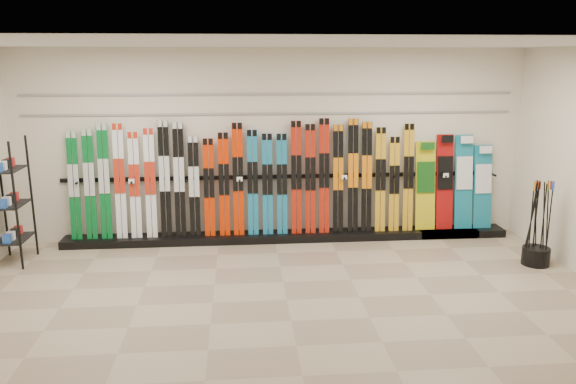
{
  "coord_description": "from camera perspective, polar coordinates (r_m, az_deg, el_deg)",
  "views": [
    {
      "loc": [
        -0.54,
        -6.25,
        2.86
      ],
      "look_at": [
        0.1,
        1.0,
        1.1
      ],
      "focal_mm": 35.0,
      "sensor_mm": 36.0,
      "label": 1
    }
  ],
  "objects": [
    {
      "name": "ceiling",
      "position": [
        6.28,
        -0.12,
        14.87
      ],
      "size": [
        8.0,
        8.0,
        0.0
      ],
      "primitive_type": "plane",
      "rotation": [
        3.14,
        0.0,
        0.0
      ],
      "color": "silver",
      "rests_on": "back_wall"
    },
    {
      "name": "back_wall",
      "position": [
        8.87,
        -1.51,
        4.77
      ],
      "size": [
        8.0,
        0.0,
        8.0
      ],
      "primitive_type": "plane",
      "rotation": [
        1.57,
        0.0,
        0.0
      ],
      "color": "beige",
      "rests_on": "floor"
    },
    {
      "name": "ski_poles",
      "position": [
        8.56,
        24.06,
        -2.87
      ],
      "size": [
        0.34,
        0.24,
        1.18
      ],
      "color": "black",
      "rests_on": "pole_bin"
    },
    {
      "name": "pole_bin",
      "position": [
        8.69,
        23.86,
        -5.96
      ],
      "size": [
        0.38,
        0.38,
        0.25
      ],
      "primitive_type": "cylinder",
      "color": "black",
      "rests_on": "floor"
    },
    {
      "name": "snowboards",
      "position": [
        9.49,
        16.46,
        0.77
      ],
      "size": [
        1.27,
        0.24,
        1.53
      ],
      "color": "gold",
      "rests_on": "ski_rack_base"
    },
    {
      "name": "skis",
      "position": [
        8.77,
        -4.34,
        1.07
      ],
      "size": [
        5.38,
        0.19,
        1.81
      ],
      "color": "#056022",
      "rests_on": "ski_rack_base"
    },
    {
      "name": "slatwall_rail_1",
      "position": [
        8.77,
        -1.53,
        9.92
      ],
      "size": [
        7.6,
        0.02,
        0.03
      ],
      "primitive_type": "cube",
      "color": "gray",
      "rests_on": "back_wall"
    },
    {
      "name": "floor",
      "position": [
        6.9,
        -0.11,
        -10.91
      ],
      "size": [
        8.0,
        8.0,
        0.0
      ],
      "primitive_type": "plane",
      "color": "gray",
      "rests_on": "ground"
    },
    {
      "name": "slatwall_rail_0",
      "position": [
        8.79,
        -1.52,
        7.97
      ],
      "size": [
        7.6,
        0.02,
        0.03
      ],
      "primitive_type": "cube",
      "color": "gray",
      "rests_on": "back_wall"
    },
    {
      "name": "accessory_rack",
      "position": [
        8.73,
        -26.46,
        -0.9
      ],
      "size": [
        0.4,
        0.6,
        1.78
      ],
      "primitive_type": "cube",
      "color": "black",
      "rests_on": "floor"
    },
    {
      "name": "ski_rack_base",
      "position": [
        9.01,
        0.07,
        -4.51
      ],
      "size": [
        8.0,
        0.4,
        0.12
      ],
      "primitive_type": "cube",
      "color": "black",
      "rests_on": "floor"
    }
  ]
}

